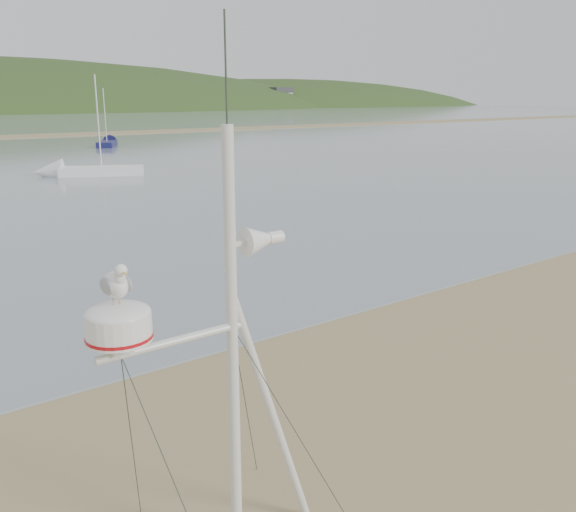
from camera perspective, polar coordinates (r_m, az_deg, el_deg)
mast_rig at (r=6.09m, az=-5.23°, el=-17.39°), size 2.29×2.45×5.17m
sailboat_white_near at (r=37.56m, az=-19.34°, el=7.49°), size 6.16×4.13×6.14m
sailboat_blue_far at (r=60.41m, az=-16.41°, el=10.15°), size 3.86×5.55×5.60m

